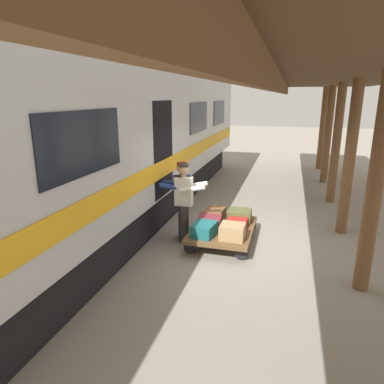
{
  "coord_description": "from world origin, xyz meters",
  "views": [
    {
      "loc": [
        -0.65,
        6.83,
        3.04
      ],
      "look_at": [
        1.19,
        0.33,
        1.15
      ],
      "focal_mm": 32.25,
      "sensor_mm": 36.0,
      "label": 1
    }
  ],
  "objects": [
    {
      "name": "luggage_cart",
      "position": [
        0.59,
        0.03,
        0.27
      ],
      "size": [
        1.28,
        1.85,
        0.32
      ],
      "color": "brown",
      "rests_on": "ground_plane"
    },
    {
      "name": "suitcase_tan_vintage",
      "position": [
        0.3,
        0.53,
        0.46
      ],
      "size": [
        0.47,
        0.45,
        0.29
      ],
      "primitive_type": "cube",
      "rotation": [
        0.0,
        0.0,
        -0.0
      ],
      "color": "tan",
      "rests_on": "luggage_cart"
    },
    {
      "name": "platform_canopy",
      "position": [
        -1.88,
        0.0,
        3.23
      ],
      "size": [
        3.2,
        18.31,
        3.56
      ],
      "color": "brown",
      "rests_on": "ground_plane"
    },
    {
      "name": "train_car",
      "position": [
        3.41,
        -0.0,
        2.06
      ],
      "size": [
        3.02,
        16.74,
        4.0
      ],
      "color": "#B7BABF",
      "rests_on": "ground_plane"
    },
    {
      "name": "porter_in_overalls",
      "position": [
        1.5,
        0.09,
        0.93
      ],
      "size": [
        0.73,
        0.58,
        1.7
      ],
      "color": "navy",
      "rests_on": "ground_plane"
    },
    {
      "name": "suitcase_brown_leather",
      "position": [
        0.88,
        -0.48,
        0.43
      ],
      "size": [
        0.43,
        0.62,
        0.23
      ],
      "primitive_type": "cube",
      "rotation": [
        0.0,
        0.0,
        -0.07
      ],
      "color": "brown",
      "rests_on": "luggage_cart"
    },
    {
      "name": "suitcase_red_plastic",
      "position": [
        0.3,
        0.03,
        0.41
      ],
      "size": [
        0.43,
        0.6,
        0.18
      ],
      "primitive_type": "cube",
      "rotation": [
        0.0,
        0.0,
        -0.05
      ],
      "color": "#AD231E",
      "rests_on": "luggage_cart"
    },
    {
      "name": "ground_plane",
      "position": [
        0.0,
        0.0,
        0.0
      ],
      "size": [
        60.0,
        60.0,
        0.0
      ],
      "primitive_type": "plane",
      "color": "gray"
    },
    {
      "name": "porter_by_door",
      "position": [
        1.38,
        0.2,
        0.93
      ],
      "size": [
        0.69,
        0.46,
        1.7
      ],
      "color": "#332D28",
      "rests_on": "ground_plane"
    },
    {
      "name": "suitcase_olive_duffel",
      "position": [
        0.3,
        -0.48,
        0.45
      ],
      "size": [
        0.5,
        0.46,
        0.26
      ],
      "primitive_type": "cube",
      "rotation": [
        0.0,
        0.0,
        0.02
      ],
      "color": "brown",
      "rests_on": "luggage_cart"
    },
    {
      "name": "suitcase_teal_softside",
      "position": [
        0.88,
        0.53,
        0.45
      ],
      "size": [
        0.49,
        0.59,
        0.25
      ],
      "primitive_type": "cube",
      "rotation": [
        0.0,
        0.0,
        -0.14
      ],
      "color": "#1E666B",
      "rests_on": "luggage_cart"
    },
    {
      "name": "suitcase_burgundy_valise",
      "position": [
        0.88,
        0.03,
        0.43
      ],
      "size": [
        0.53,
        0.58,
        0.22
      ],
      "primitive_type": "cube",
      "rotation": [
        0.0,
        0.0,
        0.1
      ],
      "color": "maroon",
      "rests_on": "luggage_cart"
    }
  ]
}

